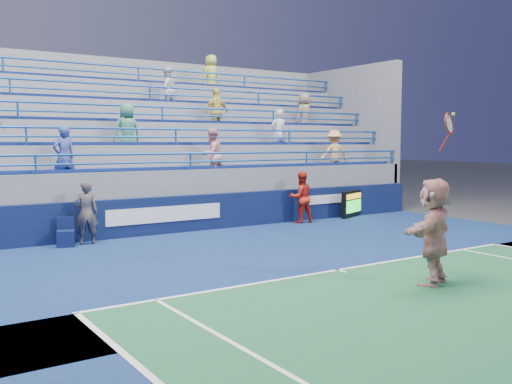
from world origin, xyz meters
TOP-DOWN VIEW (x-y plane):
  - ground at (0.00, 0.00)m, footprint 120.00×120.00m
  - sponsor_wall at (0.00, 6.50)m, footprint 18.00×0.32m
  - bleacher_stand at (-0.00, 10.27)m, footprint 18.00×5.60m
  - serve_speed_board at (6.18, 6.18)m, footprint 1.34×0.66m
  - judge_chair at (-3.99, 5.95)m, footprint 0.54×0.55m
  - tennis_player at (0.74, -1.84)m, footprint 1.96×1.31m
  - line_judge at (-3.43, 5.99)m, footprint 0.68×0.51m
  - ball_girl at (3.75, 6.04)m, footprint 0.94×0.80m

SIDE VIEW (x-z plane):
  - ground at x=0.00m, z-range 0.00..0.00m
  - judge_chair at x=-3.99m, z-range -0.14..0.63m
  - serve_speed_board at x=6.18m, z-range 0.00..0.96m
  - sponsor_wall at x=0.00m, z-range 0.00..1.10m
  - line_judge at x=-3.43m, z-range 0.00..1.69m
  - ball_girl at x=3.75m, z-range 0.00..1.72m
  - tennis_player at x=0.74m, z-range -0.61..2.64m
  - bleacher_stand at x=0.00m, z-range -1.52..4.61m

